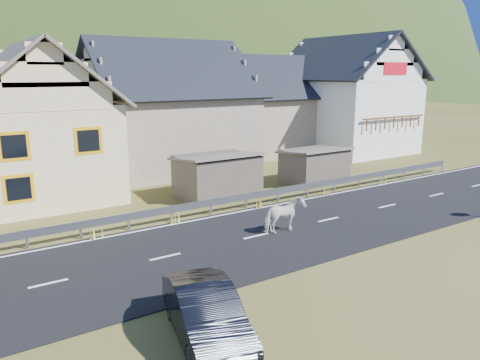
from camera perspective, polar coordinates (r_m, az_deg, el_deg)
ground at (r=21.59m, az=10.70°, el=-4.86°), size 160.00×160.00×0.00m
road at (r=21.58m, az=10.70°, el=-4.81°), size 60.00×7.00×0.04m
lane_markings at (r=21.57m, az=10.70°, el=-4.74°), size 60.00×6.60×0.01m
guardrail at (r=24.10m, az=4.71°, el=-1.40°), size 28.10×0.09×0.75m
shed_left at (r=25.15m, az=-2.83°, el=0.50°), size 4.30×3.30×2.40m
shed_right at (r=28.57m, az=9.01°, el=1.66°), size 3.80×2.90×2.20m
house_cream at (r=27.14m, az=-24.00°, el=7.29°), size 7.80×9.80×8.30m
house_stone_a at (r=32.63m, az=-9.04°, el=9.50°), size 10.80×9.80×8.90m
house_stone_b at (r=39.46m, az=3.26°, el=9.64°), size 9.80×8.80×8.10m
house_white at (r=41.11m, az=12.69°, el=10.63°), size 8.80×10.80×9.70m
horse at (r=19.46m, az=5.43°, el=-4.29°), size 0.83×1.75×1.46m
car at (r=12.06m, az=-4.14°, el=-15.99°), size 2.45×4.46×1.40m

